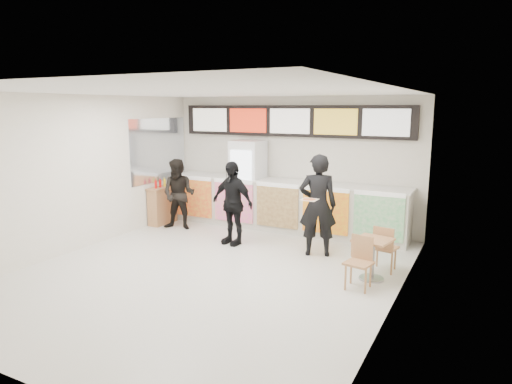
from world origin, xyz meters
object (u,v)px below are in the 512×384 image
Objects in this scene: drinks_fridge at (248,183)px; customer_mid at (232,203)px; service_counter at (284,205)px; customer_left at (179,194)px; cafe_table at (373,251)px; condiment_ledge at (162,205)px; customer_main at (318,205)px.

drinks_fridge is 1.17× the size of customer_mid.
service_counter is 3.45× the size of customer_left.
drinks_fridge is 1.61m from customer_left.
cafe_table is (4.66, -1.11, -0.34)m from customer_left.
service_counter is at bearing 150.78° from cafe_table.
customer_left is (-1.22, -1.03, -0.20)m from drinks_fridge.
condiment_ledge is (-2.82, -0.80, -0.12)m from service_counter.
customer_mid is at bearing -17.74° from customer_main.
service_counter is at bearing 11.29° from customer_left.
service_counter reaches higher than cafe_table.
drinks_fridge is at bearing 159.20° from cafe_table.
customer_main is at bearing -19.51° from customer_left.
condiment_ledge is (-5.32, 1.32, -0.01)m from cafe_table.
drinks_fridge is 2.60m from customer_main.
customer_left reaches higher than condiment_ledge.
customer_left is 0.78m from condiment_ledge.
service_counter is at bearing -67.47° from customer_main.
customer_mid is 1.60× the size of condiment_ledge.
service_counter is 1.90m from customer_main.
drinks_fridge reaches higher than condiment_ledge.
drinks_fridge reaches higher than service_counter.
cafe_table is (1.22, -0.77, -0.49)m from customer_main.
drinks_fridge is 1.54m from customer_mid.
condiment_ledge is at bearing -28.57° from customer_main.
customer_mid reaches higher than customer_left.
cafe_table is at bearing -13.96° from condiment_ledge.
drinks_fridge is 1.04× the size of customer_main.
cafe_table is at bearing -27.31° from customer_left.
drinks_fridge is at bearing 179.01° from service_counter.
customer_left reaches higher than cafe_table.
cafe_table is 1.34× the size of condiment_ledge.
customer_left is (-2.16, -1.02, 0.23)m from service_counter.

